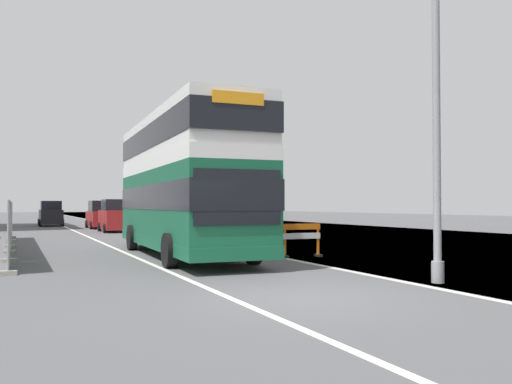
{
  "coord_description": "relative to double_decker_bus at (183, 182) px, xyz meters",
  "views": [
    {
      "loc": [
        -4.87,
        -9.37,
        1.79
      ],
      "look_at": [
        2.01,
        6.09,
        2.2
      ],
      "focal_mm": 38.09,
      "sensor_mm": 36.0,
      "label": 1
    }
  ],
  "objects": [
    {
      "name": "double_decker_bus",
      "position": [
        0.0,
        0.0,
        0.0
      ],
      "size": [
        3.15,
        11.58,
        4.9
      ],
      "color": "#145638",
      "rests_on": "ground"
    },
    {
      "name": "car_receding_mid",
      "position": [
        0.61,
        24.58,
        -1.61
      ],
      "size": [
        1.91,
        4.59,
        2.14
      ],
      "color": "maroon",
      "rests_on": "ground"
    },
    {
      "name": "ground",
      "position": [
        0.07,
        -9.17,
        -2.65
      ],
      "size": [
        140.0,
        280.0,
        0.1
      ],
      "color": "#4C4C4F"
    },
    {
      "name": "roadworks_barrier",
      "position": [
        3.6,
        -2.13,
        -1.9
      ],
      "size": [
        1.43,
        0.49,
        1.15
      ],
      "color": "orange",
      "rests_on": "ground"
    },
    {
      "name": "construction_site_fence",
      "position": [
        -5.6,
        5.1,
        -1.69
      ],
      "size": [
        0.44,
        17.2,
        1.93
      ],
      "color": "#A8AAAD",
      "rests_on": "ground"
    },
    {
      "name": "car_oncoming_near",
      "position": [
        0.75,
        18.45,
        -1.59
      ],
      "size": [
        1.98,
        3.93,
        2.18
      ],
      "color": "maroon",
      "rests_on": "ground"
    },
    {
      "name": "car_receding_far",
      "position": [
        -2.62,
        31.24,
        -1.6
      ],
      "size": [
        1.97,
        4.38,
        2.15
      ],
      "color": "black",
      "rests_on": "ground"
    },
    {
      "name": "lamppost_foreground",
      "position": [
        3.45,
        -8.88,
        1.69
      ],
      "size": [
        0.29,
        0.7,
        9.07
      ],
      "color": "gray",
      "rests_on": "ground"
    }
  ]
}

